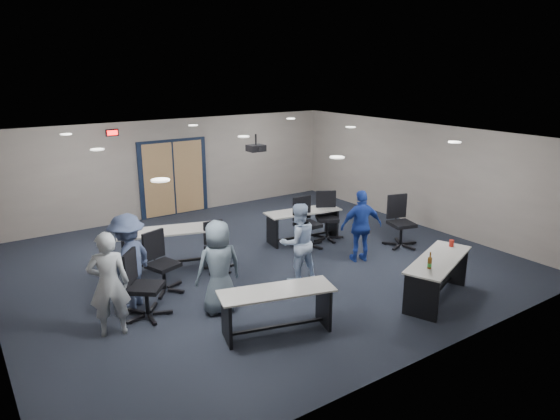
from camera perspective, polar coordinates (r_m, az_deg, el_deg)
floor at (r=10.87m, az=-2.56°, el=-6.00°), size 10.00×10.00×0.00m
back_wall at (r=14.37m, az=-12.17°, el=4.76°), size 10.00×0.04×2.70m
front_wall at (r=7.21m, az=16.68°, el=-6.93°), size 10.00×0.04×2.70m
right_wall at (r=13.66m, az=15.52°, el=3.95°), size 0.04×9.00×2.70m
ceiling at (r=10.17m, az=-2.75°, el=8.24°), size 10.00×9.00×0.04m
double_door at (r=14.40m, az=-12.05°, el=3.56°), size 2.00×0.07×2.20m
exit_sign at (r=13.63m, az=-18.63°, el=8.37°), size 0.32×0.07×0.18m
ceiling_projector at (r=10.79m, az=-2.76°, el=7.11°), size 0.35×0.32×0.37m
ceiling_can_lights at (r=10.38m, az=-3.48°, el=8.23°), size 6.24×5.74×0.02m
table_front_left at (r=7.96m, az=-0.39°, el=-10.65°), size 1.91×1.07×0.74m
table_front_right at (r=9.46m, az=17.58°, el=-6.67°), size 2.05×1.31×1.08m
table_back_left at (r=10.66m, az=-12.56°, el=-3.56°), size 2.17×1.24×0.84m
table_back_right at (r=12.06m, az=2.64°, el=-1.17°), size 1.91×0.87×0.75m
chair_back_a at (r=9.57m, az=-13.22°, el=-5.90°), size 0.92×0.92×1.15m
chair_back_b at (r=10.37m, az=-7.10°, el=-4.22°), size 0.67×0.67×1.01m
chair_back_c at (r=11.61m, az=3.21°, el=-1.49°), size 0.74×0.74×1.17m
chair_back_d at (r=12.14m, az=5.43°, el=-0.75°), size 1.00×1.00×1.17m
chair_loose_left at (r=8.69m, az=-15.10°, el=-8.25°), size 1.03×1.03×1.17m
chair_loose_right at (r=11.95m, az=13.75°, el=-1.33°), size 0.93×0.93×1.20m
person_gray at (r=8.22m, az=-18.98°, el=-8.02°), size 0.72×0.57×1.71m
person_plaid at (r=8.55m, az=-7.02°, el=-6.50°), size 0.85×0.60×1.64m
person_lightblue at (r=9.74m, az=2.08°, el=-3.72°), size 0.84×0.70×1.58m
person_navy at (r=10.85m, az=9.28°, el=-1.82°), size 1.00×0.69×1.58m
person_back at (r=9.03m, az=-16.92°, el=-5.65°), size 1.25×1.16×1.70m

